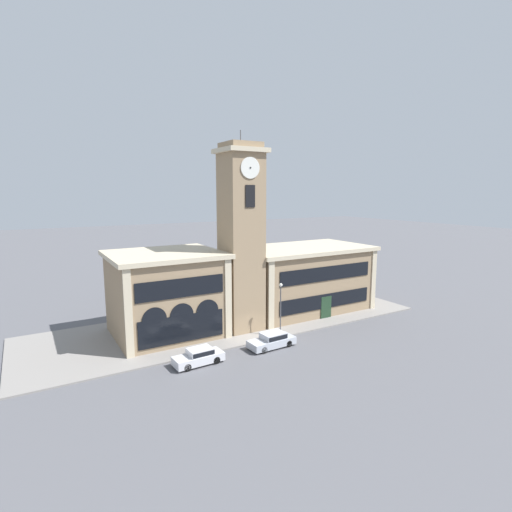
% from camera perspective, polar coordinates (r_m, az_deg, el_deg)
% --- Properties ---
extents(ground_plane, '(300.00, 300.00, 0.00)m').
position_cam_1_polar(ground_plane, '(40.48, 1.01, -12.21)').
color(ground_plane, '#56565B').
extents(sidewalk_kerb, '(44.23, 13.71, 0.15)m').
position_cam_1_polar(sidewalk_kerb, '(46.08, -3.51, -9.42)').
color(sidewalk_kerb, gray).
rests_on(sidewalk_kerb, ground_plane).
extents(clock_tower, '(4.49, 4.49, 20.86)m').
position_cam_1_polar(clock_tower, '(41.82, -2.13, 2.50)').
color(clock_tower, '#937A5B').
rests_on(clock_tower, ground_plane).
extents(town_hall_left_wing, '(11.15, 9.87, 8.67)m').
position_cam_1_polar(town_hall_left_wing, '(42.38, -12.72, -5.25)').
color(town_hall_left_wing, '#937A5B').
rests_on(town_hall_left_wing, ground_plane).
extents(town_hall_right_wing, '(16.62, 9.87, 8.01)m').
position_cam_1_polar(town_hall_right_wing, '(50.46, 6.66, -3.16)').
color(town_hall_right_wing, '#937A5B').
rests_on(town_hall_right_wing, ground_plane).
extents(parked_car_near, '(4.43, 1.94, 1.41)m').
position_cam_1_polar(parked_car_near, '(35.83, -8.15, -13.97)').
color(parked_car_near, silver).
rests_on(parked_car_near, ground_plane).
extents(parked_car_mid, '(4.72, 2.07, 1.42)m').
position_cam_1_polar(parked_car_mid, '(39.05, 2.33, -11.87)').
color(parked_car_mid, '#B2B7C1').
rests_on(parked_car_mid, ground_plane).
extents(street_lamp, '(0.36, 0.36, 5.48)m').
position_cam_1_polar(street_lamp, '(40.82, 3.54, -6.45)').
color(street_lamp, '#4C4C51').
rests_on(street_lamp, sidewalk_kerb).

